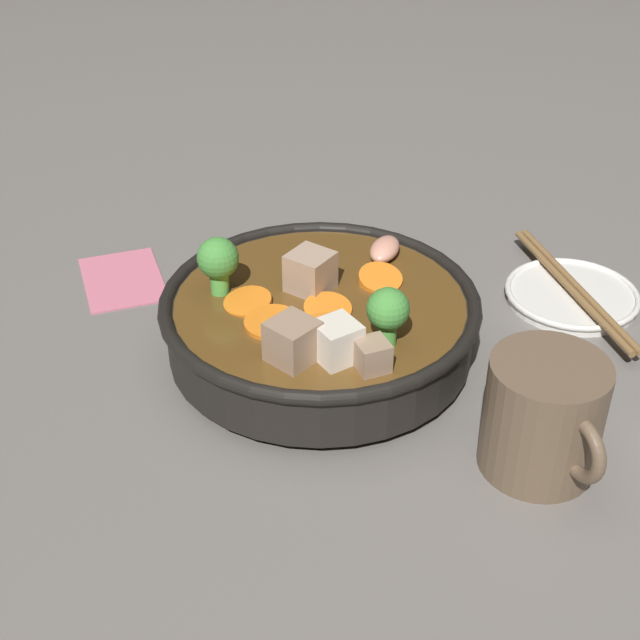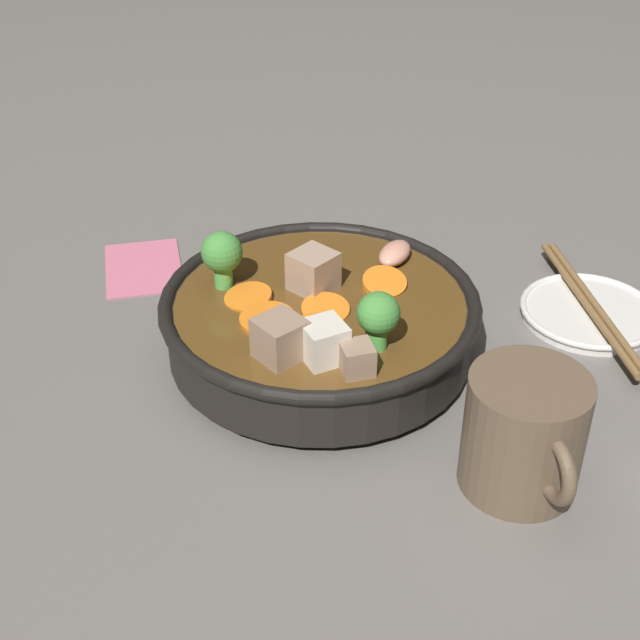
# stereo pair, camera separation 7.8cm
# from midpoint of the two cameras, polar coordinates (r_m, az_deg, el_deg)

# --- Properties ---
(ground_plane) EXTENTS (3.00, 3.00, 0.00)m
(ground_plane) POSITION_cam_midpoint_polar(r_m,az_deg,el_deg) (0.80, 2.78, -2.44)
(ground_plane) COLOR slate
(stirfry_bowl) EXTENTS (0.28, 0.28, 0.11)m
(stirfry_bowl) POSITION_cam_midpoint_polar(r_m,az_deg,el_deg) (0.77, 2.84, -0.00)
(stirfry_bowl) COLOR black
(stirfry_bowl) RESTS_ON ground_plane
(side_saucer) EXTENTS (0.13, 0.13, 0.01)m
(side_saucer) POSITION_cam_midpoint_polar(r_m,az_deg,el_deg) (0.89, 19.24, 0.38)
(side_saucer) COLOR white
(side_saucer) RESTS_ON ground_plane
(dark_mug) EXTENTS (0.11, 0.09, 0.09)m
(dark_mug) POSITION_cam_midpoint_polar(r_m,az_deg,el_deg) (0.67, 16.25, -7.15)
(dark_mug) COLOR brown
(dark_mug) RESTS_ON ground_plane
(napkin) EXTENTS (0.11, 0.08, 0.00)m
(napkin) POSITION_cam_midpoint_polar(r_m,az_deg,el_deg) (0.94, -8.94, 3.30)
(napkin) COLOR #D16B84
(napkin) RESTS_ON ground_plane
(chopsticks_pair) EXTENTS (0.23, 0.05, 0.01)m
(chopsticks_pair) POSITION_cam_midpoint_polar(r_m,az_deg,el_deg) (0.89, 19.35, 0.89)
(chopsticks_pair) COLOR olive
(chopsticks_pair) RESTS_ON side_saucer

